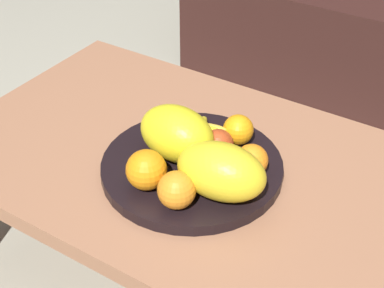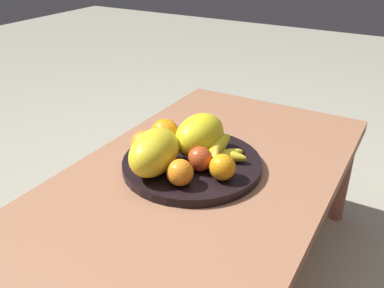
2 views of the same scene
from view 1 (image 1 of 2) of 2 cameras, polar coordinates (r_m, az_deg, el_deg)
The scene contains 10 objects.
coffee_table at distance 1.31m, azimuth 2.59°, elevation -3.89°, with size 1.26×0.69×0.41m.
fruit_bowl at distance 1.27m, azimuth 0.00°, elevation -2.27°, with size 0.39×0.39×0.03m, color black.
melon_large_front at distance 1.25m, azimuth -1.48°, elevation 1.01°, with size 0.17×0.12×0.12m, color yellow.
melon_smaller_beside at distance 1.15m, azimuth 2.85°, elevation -2.68°, with size 0.18×0.12×0.12m, color yellow.
orange_front at distance 1.31m, azimuth 4.33°, elevation 1.45°, with size 0.07×0.07×0.07m, color orange.
orange_left at distance 1.18m, azimuth -4.46°, elevation -2.52°, with size 0.08×0.08×0.08m, color orange.
orange_right at distance 1.22m, azimuth 5.93°, elevation -1.46°, with size 0.07×0.07×0.07m, color orange.
orange_back at distance 1.14m, azimuth -1.64°, elevation -4.43°, with size 0.08×0.08×0.08m, color orange.
apple_front at distance 1.26m, azimuth 2.54°, elevation -0.06°, with size 0.07×0.07×0.07m, color #AD3F1B.
banana_bunch at distance 1.30m, azimuth 0.44°, elevation 1.12°, with size 0.17×0.15×0.06m.
Camera 1 is at (0.49, -0.87, 1.21)m, focal length 54.91 mm.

